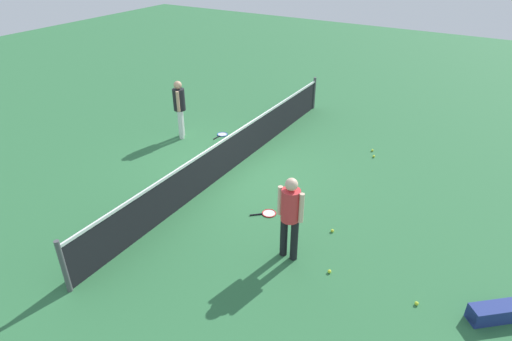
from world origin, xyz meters
TOP-DOWN VIEW (x-y plane):
  - ground_plane at (0.00, 0.00)m, footprint 40.00×40.00m
  - court_net at (0.00, 0.00)m, footprint 10.09×0.09m
  - player_near_side at (-2.29, -2.79)m, footprint 0.35×0.52m
  - player_far_side at (0.85, 2.35)m, footprint 0.48×0.47m
  - tennis_racket_near_player at (-1.29, -1.78)m, footprint 0.52×0.55m
  - tennis_racket_far_player at (1.55, 1.42)m, footprint 0.59×0.33m
  - tennis_ball_near_player at (-2.28, -5.16)m, footprint 0.07×0.07m
  - tennis_ball_by_net at (-1.17, -3.23)m, footprint 0.07×0.07m
  - tennis_ball_midcourt at (2.48, -2.93)m, footprint 0.07×0.07m
  - tennis_ball_baseline at (2.81, -2.79)m, footprint 0.07×0.07m
  - tennis_ball_stray_left at (-2.31, -3.64)m, footprint 0.07×0.07m
  - equipment_bag at (-1.99, -6.23)m, footprint 0.73×0.79m

SIDE VIEW (x-z plane):
  - ground_plane at x=0.00m, z-range 0.00..0.00m
  - tennis_racket_near_player at x=-1.29m, z-range 0.00..0.03m
  - tennis_racket_far_player at x=1.55m, z-range 0.00..0.03m
  - tennis_ball_near_player at x=-2.28m, z-range 0.00..0.07m
  - tennis_ball_by_net at x=-1.17m, z-range 0.00..0.07m
  - tennis_ball_midcourt at x=2.48m, z-range 0.00..0.07m
  - tennis_ball_baseline at x=2.81m, z-range 0.00..0.07m
  - tennis_ball_stray_left at x=-2.31m, z-range 0.00..0.07m
  - equipment_bag at x=-1.99m, z-range 0.00..0.28m
  - court_net at x=0.00m, z-range -0.03..1.04m
  - player_near_side at x=-2.29m, z-range 0.16..1.86m
  - player_far_side at x=0.85m, z-range 0.16..1.86m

